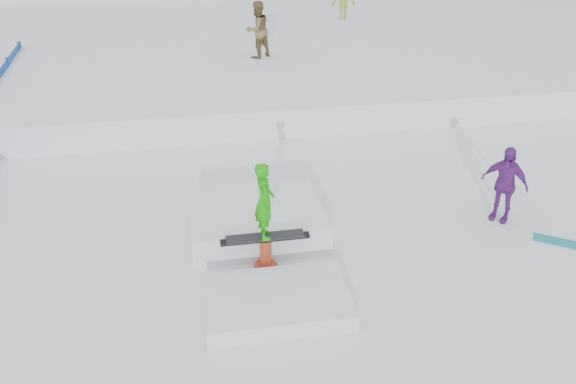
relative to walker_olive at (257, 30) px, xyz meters
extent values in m
plane|color=white|center=(-1.31, -11.96, -1.70)|extent=(120.00, 120.00, 0.00)
cube|color=white|center=(-1.31, 4.04, -1.30)|extent=(50.00, 18.00, 0.80)
cylinder|color=black|center=(-7.81, 0.34, -1.15)|extent=(0.05, 0.05, 1.10)
cylinder|color=black|center=(-7.81, 2.24, -1.15)|extent=(0.05, 0.05, 1.10)
imported|color=brown|center=(0.00, 0.00, 0.00)|extent=(1.10, 1.03, 1.79)
imported|color=#72A325|center=(4.09, 4.79, -0.14)|extent=(0.99, 0.60, 1.50)
imported|color=#622280|center=(3.63, -9.86, -0.88)|extent=(0.95, 0.96, 1.62)
cube|color=teal|center=(4.55, -11.06, -1.68)|extent=(1.30, 1.04, 0.03)
cube|color=white|center=(-1.38, -9.47, -1.43)|extent=(2.60, 2.20, 0.54)
cube|color=white|center=(-1.38, -11.97, -1.55)|extent=(2.40, 1.60, 0.30)
cylinder|color=#C9522E|center=(-1.38, -10.77, -1.67)|extent=(0.44, 0.44, 0.06)
cylinder|color=#C9522E|center=(-1.38, -10.77, -1.40)|extent=(0.20, 0.20, 0.60)
cube|color=black|center=(-1.38, -10.77, -1.07)|extent=(1.60, 0.16, 0.06)
cube|color=black|center=(-1.38, -10.77, -1.02)|extent=(1.40, 0.28, 0.03)
imported|color=#14AC05|center=(-1.38, -10.77, -0.29)|extent=(0.34, 0.52, 1.42)
camera|label=1|loc=(-2.71, -20.36, 5.02)|focal=40.00mm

